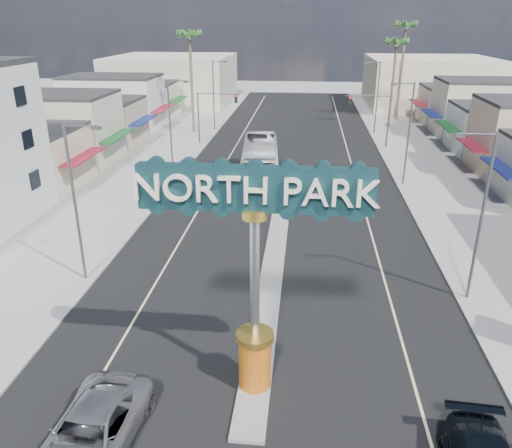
% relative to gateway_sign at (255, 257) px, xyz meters
% --- Properties ---
extents(ground, '(160.00, 160.00, 0.00)m').
position_rel_gateway_sign_xyz_m(ground, '(0.00, 28.02, -5.93)').
color(ground, gray).
rests_on(ground, ground).
extents(road, '(20.00, 120.00, 0.01)m').
position_rel_gateway_sign_xyz_m(road, '(0.00, 28.02, -5.92)').
color(road, black).
rests_on(road, ground).
extents(median_island, '(1.30, 30.00, 0.16)m').
position_rel_gateway_sign_xyz_m(median_island, '(0.00, 12.02, -5.85)').
color(median_island, gray).
rests_on(median_island, ground).
extents(sidewalk_left, '(8.00, 120.00, 0.12)m').
position_rel_gateway_sign_xyz_m(sidewalk_left, '(-14.00, 28.02, -5.87)').
color(sidewalk_left, gray).
rests_on(sidewalk_left, ground).
extents(sidewalk_right, '(8.00, 120.00, 0.12)m').
position_rel_gateway_sign_xyz_m(sidewalk_right, '(14.00, 28.02, -5.87)').
color(sidewalk_right, gray).
rests_on(sidewalk_right, ground).
extents(storefront_row_left, '(12.00, 42.00, 6.00)m').
position_rel_gateway_sign_xyz_m(storefront_row_left, '(-24.00, 41.02, -2.93)').
color(storefront_row_left, beige).
rests_on(storefront_row_left, ground).
extents(storefront_row_right, '(12.00, 42.00, 6.00)m').
position_rel_gateway_sign_xyz_m(storefront_row_right, '(24.00, 41.02, -2.93)').
color(storefront_row_right, '#B7B29E').
rests_on(storefront_row_right, ground).
extents(backdrop_far_left, '(20.00, 20.00, 8.00)m').
position_rel_gateway_sign_xyz_m(backdrop_far_left, '(-22.00, 73.02, -1.93)').
color(backdrop_far_left, '#B7B29E').
rests_on(backdrop_far_left, ground).
extents(backdrop_far_right, '(20.00, 20.00, 8.00)m').
position_rel_gateway_sign_xyz_m(backdrop_far_right, '(22.00, 73.02, -1.93)').
color(backdrop_far_right, beige).
rests_on(backdrop_far_right, ground).
extents(gateway_sign, '(8.20, 1.50, 9.15)m').
position_rel_gateway_sign_xyz_m(gateway_sign, '(0.00, 0.00, 0.00)').
color(gateway_sign, red).
rests_on(gateway_sign, median_island).
extents(traffic_signal_left, '(5.09, 0.45, 6.00)m').
position_rel_gateway_sign_xyz_m(traffic_signal_left, '(-9.18, 42.02, -1.65)').
color(traffic_signal_left, '#47474C').
rests_on(traffic_signal_left, ground).
extents(traffic_signal_right, '(5.09, 0.45, 6.00)m').
position_rel_gateway_sign_xyz_m(traffic_signal_right, '(9.18, 42.02, -1.65)').
color(traffic_signal_right, '#47474C').
rests_on(traffic_signal_right, ground).
extents(streetlight_l_near, '(2.03, 0.22, 9.00)m').
position_rel_gateway_sign_xyz_m(streetlight_l_near, '(-10.43, 8.02, -0.86)').
color(streetlight_l_near, '#47474C').
rests_on(streetlight_l_near, ground).
extents(streetlight_l_mid, '(2.03, 0.22, 9.00)m').
position_rel_gateway_sign_xyz_m(streetlight_l_mid, '(-10.43, 28.02, -0.86)').
color(streetlight_l_mid, '#47474C').
rests_on(streetlight_l_mid, ground).
extents(streetlight_l_far, '(2.03, 0.22, 9.00)m').
position_rel_gateway_sign_xyz_m(streetlight_l_far, '(-10.43, 50.02, -0.86)').
color(streetlight_l_far, '#47474C').
rests_on(streetlight_l_far, ground).
extents(streetlight_r_near, '(2.03, 0.22, 9.00)m').
position_rel_gateway_sign_xyz_m(streetlight_r_near, '(10.43, 8.02, -0.86)').
color(streetlight_r_near, '#47474C').
rests_on(streetlight_r_near, ground).
extents(streetlight_r_mid, '(2.03, 0.22, 9.00)m').
position_rel_gateway_sign_xyz_m(streetlight_r_mid, '(10.43, 28.02, -0.86)').
color(streetlight_r_mid, '#47474C').
rests_on(streetlight_r_mid, ground).
extents(streetlight_r_far, '(2.03, 0.22, 9.00)m').
position_rel_gateway_sign_xyz_m(streetlight_r_far, '(10.43, 50.02, -0.86)').
color(streetlight_r_far, '#47474C').
rests_on(streetlight_r_far, ground).
extents(palm_left_far, '(2.60, 2.60, 13.10)m').
position_rel_gateway_sign_xyz_m(palm_left_far, '(-13.00, 48.02, 5.57)').
color(palm_left_far, brown).
rests_on(palm_left_far, ground).
extents(palm_right_mid, '(2.60, 2.60, 12.10)m').
position_rel_gateway_sign_xyz_m(palm_right_mid, '(13.00, 54.02, 4.67)').
color(palm_right_mid, brown).
rests_on(palm_right_mid, ground).
extents(palm_right_far, '(2.60, 2.60, 14.10)m').
position_rel_gateway_sign_xyz_m(palm_right_far, '(15.00, 60.02, 6.46)').
color(palm_right_far, brown).
rests_on(palm_right_far, ground).
extents(suv_left, '(3.07, 6.14, 1.67)m').
position_rel_gateway_sign_xyz_m(suv_left, '(-5.22, -3.90, -5.09)').
color(suv_left, '#A5A5AA').
rests_on(suv_left, ground).
extents(car_parked_left, '(1.93, 4.28, 1.42)m').
position_rel_gateway_sign_xyz_m(car_parked_left, '(-9.00, 25.19, -5.22)').
color(car_parked_left, slate).
rests_on(car_parked_left, ground).
extents(city_bus, '(4.12, 13.38, 3.67)m').
position_rel_gateway_sign_xyz_m(city_bus, '(-2.35, 27.50, -4.09)').
color(city_bus, white).
rests_on(city_bus, ground).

